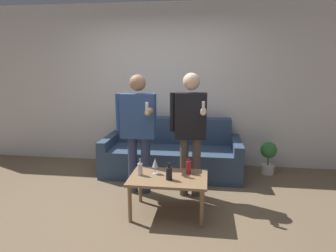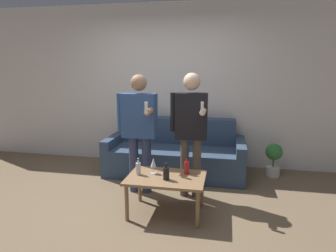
# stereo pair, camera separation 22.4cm
# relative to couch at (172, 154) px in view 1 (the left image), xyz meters

# --- Properties ---
(ground_plane) EXTENTS (16.00, 16.00, 0.00)m
(ground_plane) POSITION_rel_couch_xyz_m (-0.24, -1.42, -0.30)
(ground_plane) COLOR #756047
(wall_back) EXTENTS (8.00, 0.06, 2.70)m
(wall_back) POSITION_rel_couch_xyz_m (-0.24, 0.51, 1.05)
(wall_back) COLOR silver
(wall_back) RESTS_ON ground_plane
(couch) EXTENTS (2.14, 0.89, 0.85)m
(couch) POSITION_rel_couch_xyz_m (0.00, 0.00, 0.00)
(couch) COLOR #334760
(couch) RESTS_ON ground_plane
(coffee_table) EXTENTS (0.88, 0.60, 0.45)m
(coffee_table) POSITION_rel_couch_xyz_m (0.13, -1.36, 0.09)
(coffee_table) COLOR #8E6B47
(coffee_table) RESTS_ON ground_plane
(bottle_orange) EXTENTS (0.06, 0.06, 0.19)m
(bottle_orange) POSITION_rel_couch_xyz_m (-0.20, -1.36, 0.22)
(bottle_orange) COLOR silver
(bottle_orange) RESTS_ON coffee_table
(bottle_green) EXTENTS (0.07, 0.07, 0.19)m
(bottle_green) POSITION_rel_couch_xyz_m (0.15, -1.45, 0.22)
(bottle_green) COLOR black
(bottle_green) RESTS_ON coffee_table
(bottle_dark) EXTENTS (0.06, 0.06, 0.20)m
(bottle_dark) POSITION_rel_couch_xyz_m (0.35, -1.23, 0.23)
(bottle_dark) COLOR #B21E1E
(bottle_dark) RESTS_ON coffee_table
(wine_glass_near) EXTENTS (0.07, 0.07, 0.19)m
(wine_glass_near) POSITION_rel_couch_xyz_m (-0.04, -1.29, 0.28)
(wine_glass_near) COLOR silver
(wine_glass_near) RESTS_ON coffee_table
(person_standing_left) EXTENTS (0.53, 0.42, 1.58)m
(person_standing_left) POSITION_rel_couch_xyz_m (-0.35, -0.83, 0.62)
(person_standing_left) COLOR navy
(person_standing_left) RESTS_ON ground_plane
(person_standing_right) EXTENTS (0.47, 0.41, 1.60)m
(person_standing_right) POSITION_rel_couch_xyz_m (0.34, -0.83, 0.65)
(person_standing_right) COLOR brown
(person_standing_right) RESTS_ON ground_plane
(potted_plant) EXTENTS (0.25, 0.25, 0.51)m
(potted_plant) POSITION_rel_couch_xyz_m (1.51, 0.14, -0.00)
(potted_plant) COLOR silver
(potted_plant) RESTS_ON ground_plane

